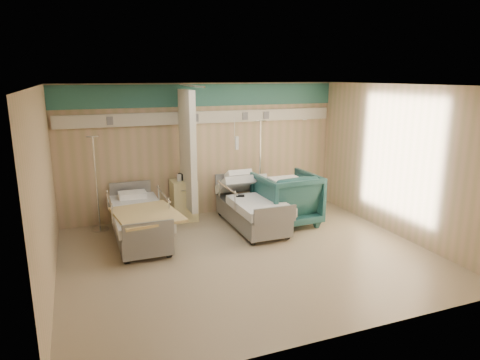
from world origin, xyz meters
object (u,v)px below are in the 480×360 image
iv_stand_right (260,195)px  iv_stand_left (99,211)px  bed_left (139,225)px  bedside_cabinet (184,200)px  bed_right (251,211)px  visitor_armchair (286,199)px

iv_stand_right → iv_stand_left: (-3.34, 0.16, -0.04)m
bed_left → iv_stand_left: bearing=125.6°
bedside_cabinet → iv_stand_left: (-1.69, -0.00, -0.05)m
bed_right → bedside_cabinet: (-1.15, 0.90, 0.11)m
bed_left → iv_stand_left: 1.11m
iv_stand_right → iv_stand_left: iv_stand_right is taller
bed_right → iv_stand_left: iv_stand_left is taller
bed_left → visitor_armchair: bearing=-1.6°
visitor_armchair → iv_stand_left: bearing=-17.2°
bed_left → iv_stand_right: 2.80m
bed_right → iv_stand_left: bearing=162.5°
bedside_cabinet → iv_stand_left: bearing=-180.0°
bed_right → iv_stand_right: size_ratio=1.06×
iv_stand_left → bed_left: bearing=-54.4°
visitor_armchair → iv_stand_right: iv_stand_right is taller
bed_right → iv_stand_right: 0.90m
bed_left → iv_stand_right: (2.70, 0.74, 0.10)m
bed_right → bed_left: (-2.20, 0.00, 0.00)m
bedside_cabinet → iv_stand_right: 1.66m
bed_right → bedside_cabinet: bearing=142.0°
bedside_cabinet → iv_stand_left: iv_stand_left is taller
bed_right → visitor_armchair: 0.77m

